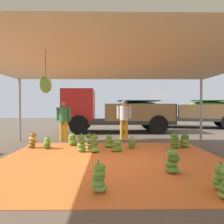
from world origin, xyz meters
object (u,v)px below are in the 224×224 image
object	(u,v)px
banana_bunch_0	(73,140)
banana_bunch_1	(47,143)
banana_bunch_4	(95,144)
banana_bunch_7	(90,143)
cargo_truck_far	(187,110)
banana_bunch_12	(175,141)
worker_1	(124,116)
banana_bunch_3	(117,146)
banana_bunch_8	(109,142)
banana_bunch_2	(99,178)
banana_bunch_10	(32,141)
banana_bunch_11	(185,141)
banana_bunch_13	(219,178)
worker_0	(64,118)
banana_bunch_14	(172,162)
cargo_truck_main	(113,111)
banana_bunch_9	(132,143)
banana_bunch_6	(81,144)

from	to	relation	value
banana_bunch_0	banana_bunch_1	xyz separation A→B (m)	(-0.76, -0.60, -0.01)
banana_bunch_4	banana_bunch_7	world-z (taller)	banana_bunch_4
cargo_truck_far	banana_bunch_12	bearing A→B (deg)	-113.07
banana_bunch_4	worker_1	world-z (taller)	worker_1
banana_bunch_3	banana_bunch_8	size ratio (longest dim) A/B	1.03
banana_bunch_2	banana_bunch_10	distance (m)	4.55
cargo_truck_far	banana_bunch_11	bearing A→B (deg)	-110.84
banana_bunch_10	cargo_truck_far	distance (m)	11.11
banana_bunch_13	banana_bunch_1	bearing A→B (deg)	137.48
banana_bunch_3	worker_0	xyz separation A→B (m)	(-2.13, 2.07, 0.79)
banana_bunch_7	worker_0	bearing A→B (deg)	123.99
banana_bunch_7	banana_bunch_8	bearing A→B (deg)	33.79
banana_bunch_14	cargo_truck_far	bearing A→B (deg)	68.15
banana_bunch_4	banana_bunch_10	world-z (taller)	banana_bunch_4
cargo_truck_main	banana_bunch_9	bearing A→B (deg)	-83.73
banana_bunch_4	banana_bunch_13	distance (m)	3.81
worker_1	banana_bunch_4	bearing A→B (deg)	-111.95
banana_bunch_1	cargo_truck_far	bearing A→B (deg)	45.34
banana_bunch_0	banana_bunch_8	bearing A→B (deg)	-16.11
banana_bunch_1	banana_bunch_4	distance (m)	1.75
banana_bunch_13	worker_1	xyz separation A→B (m)	(-1.19, 5.79, 0.79)
banana_bunch_6	banana_bunch_12	world-z (taller)	banana_bunch_6
banana_bunch_11	banana_bunch_1	bearing A→B (deg)	-177.63
banana_bunch_3	banana_bunch_13	bearing A→B (deg)	-63.23
banana_bunch_11	banana_bunch_9	bearing A→B (deg)	-174.32
banana_bunch_14	cargo_truck_main	bearing A→B (deg)	98.27
banana_bunch_11	banana_bunch_14	world-z (taller)	banana_bunch_14
banana_bunch_2	cargo_truck_main	distance (m)	8.69
banana_bunch_4	banana_bunch_14	bearing A→B (deg)	-49.04
banana_bunch_14	worker_1	bearing A→B (deg)	98.06
banana_bunch_7	worker_0	world-z (taller)	worker_0
banana_bunch_2	cargo_truck_far	world-z (taller)	cargo_truck_far
banana_bunch_6	banana_bunch_9	xyz separation A→B (m)	(1.65, 0.54, -0.07)
banana_bunch_0	banana_bunch_6	xyz separation A→B (m)	(0.47, -1.12, 0.05)
banana_bunch_7	worker_0	size ratio (longest dim) A/B	0.34
banana_bunch_10	worker_1	size ratio (longest dim) A/B	0.33
banana_bunch_0	cargo_truck_main	distance (m)	4.75
banana_bunch_0	banana_bunch_7	size ratio (longest dim) A/B	0.85
banana_bunch_6	cargo_truck_far	bearing A→B (deg)	52.23
banana_bunch_8	banana_bunch_12	world-z (taller)	banana_bunch_12
banana_bunch_0	banana_bunch_2	bearing A→B (deg)	-74.66
banana_bunch_12	cargo_truck_far	distance (m)	8.33
worker_0	banana_bunch_6	bearing A→B (deg)	-64.85
banana_bunch_1	banana_bunch_8	xyz separation A→B (m)	(2.09, 0.21, 0.01)
cargo_truck_main	cargo_truck_far	xyz separation A→B (m)	(5.25, 2.71, 0.02)
banana_bunch_1	worker_1	xyz separation A→B (m)	(2.76, 2.17, 0.81)
banana_bunch_4	banana_bunch_9	xyz separation A→B (m)	(1.23, 0.60, -0.07)
banana_bunch_13	banana_bunch_14	bearing A→B (deg)	117.88
banana_bunch_14	worker_0	bearing A→B (deg)	126.93
worker_0	worker_1	distance (m)	2.60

